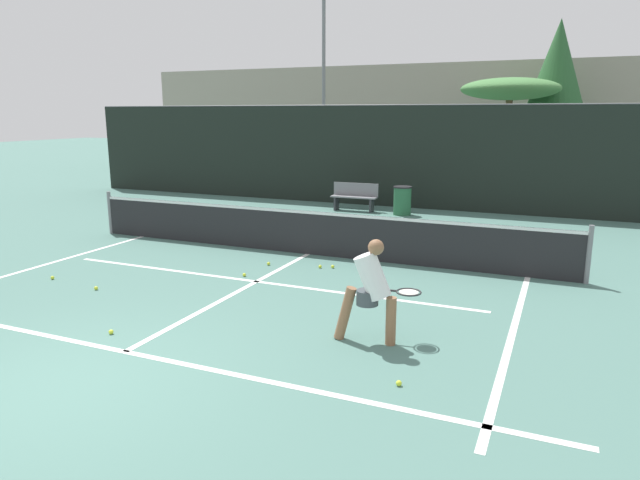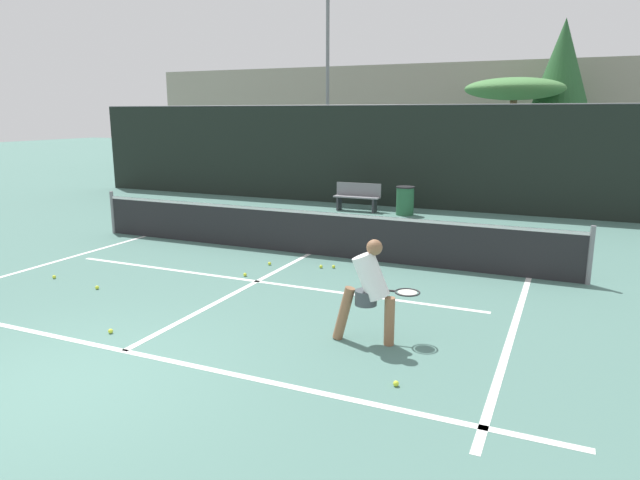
% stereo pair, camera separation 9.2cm
% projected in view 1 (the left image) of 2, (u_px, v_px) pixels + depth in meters
% --- Properties ---
extents(ground_plane, '(100.00, 100.00, 0.00)m').
position_uv_depth(ground_plane, '(65.00, 384.00, 6.45)').
color(ground_plane, '#4C756B').
extents(court_baseline_near, '(11.00, 0.10, 0.01)m').
position_uv_depth(court_baseline_near, '(125.00, 352.00, 7.31)').
color(court_baseline_near, white).
rests_on(court_baseline_near, ground).
extents(court_service_line, '(8.25, 0.10, 0.01)m').
position_uv_depth(court_service_line, '(256.00, 281.00, 10.36)').
color(court_service_line, white).
rests_on(court_service_line, ground).
extents(court_center_mark, '(0.10, 5.65, 0.01)m').
position_uv_depth(court_center_mark, '(240.00, 290.00, 9.84)').
color(court_center_mark, white).
rests_on(court_center_mark, ground).
extents(court_sideline_left, '(0.10, 6.65, 0.01)m').
position_uv_depth(court_sideline_left, '(49.00, 264.00, 11.59)').
color(court_sideline_left, white).
rests_on(court_sideline_left, ground).
extents(court_sideline_right, '(0.10, 6.65, 0.01)m').
position_uv_depth(court_sideline_right, '(514.00, 329.00, 8.09)').
color(court_sideline_right, white).
rests_on(court_sideline_right, ground).
extents(net, '(11.09, 0.09, 1.07)m').
position_uv_depth(net, '(308.00, 231.00, 12.26)').
color(net, slate).
rests_on(net, ground).
extents(fence_back, '(24.00, 0.06, 3.26)m').
position_uv_depth(fence_back, '(398.00, 157.00, 18.25)').
color(fence_back, black).
rests_on(fence_back, ground).
extents(player_practicing, '(1.13, 0.64, 1.42)m').
position_uv_depth(player_practicing, '(371.00, 287.00, 7.47)').
color(player_practicing, '#8C6042').
rests_on(player_practicing, ground).
extents(tennis_ball_scattered_0, '(0.07, 0.07, 0.07)m').
position_uv_depth(tennis_ball_scattered_0, '(269.00, 264.00, 11.46)').
color(tennis_ball_scattered_0, '#D1E033').
rests_on(tennis_ball_scattered_0, ground).
extents(tennis_ball_scattered_1, '(0.07, 0.07, 0.07)m').
position_uv_depth(tennis_ball_scattered_1, '(111.00, 332.00, 7.89)').
color(tennis_ball_scattered_1, '#D1E033').
rests_on(tennis_ball_scattered_1, ground).
extents(tennis_ball_scattered_2, '(0.07, 0.07, 0.07)m').
position_uv_depth(tennis_ball_scattered_2, '(333.00, 267.00, 11.25)').
color(tennis_ball_scattered_2, '#D1E033').
rests_on(tennis_ball_scattered_2, ground).
extents(tennis_ball_scattered_3, '(0.07, 0.07, 0.07)m').
position_uv_depth(tennis_ball_scattered_3, '(320.00, 267.00, 11.25)').
color(tennis_ball_scattered_3, '#D1E033').
rests_on(tennis_ball_scattered_3, ground).
extents(tennis_ball_scattered_4, '(0.07, 0.07, 0.07)m').
position_uv_depth(tennis_ball_scattered_4, '(52.00, 278.00, 10.49)').
color(tennis_ball_scattered_4, '#D1E033').
rests_on(tennis_ball_scattered_4, ground).
extents(tennis_ball_scattered_5, '(0.07, 0.07, 0.07)m').
position_uv_depth(tennis_ball_scattered_5, '(399.00, 383.00, 6.39)').
color(tennis_ball_scattered_5, '#D1E033').
rests_on(tennis_ball_scattered_5, ground).
extents(tennis_ball_scattered_6, '(0.07, 0.07, 0.07)m').
position_uv_depth(tennis_ball_scattered_6, '(379.00, 296.00, 9.42)').
color(tennis_ball_scattered_6, '#D1E033').
rests_on(tennis_ball_scattered_6, ground).
extents(tennis_ball_scattered_7, '(0.07, 0.07, 0.07)m').
position_uv_depth(tennis_ball_scattered_7, '(96.00, 288.00, 9.86)').
color(tennis_ball_scattered_7, '#D1E033').
rests_on(tennis_ball_scattered_7, ground).
extents(tennis_ball_scattered_8, '(0.07, 0.07, 0.07)m').
position_uv_depth(tennis_ball_scattered_8, '(244.00, 275.00, 10.67)').
color(tennis_ball_scattered_8, '#D1E033').
rests_on(tennis_ball_scattered_8, ground).
extents(courtside_bench, '(1.46, 0.41, 0.86)m').
position_uv_depth(courtside_bench, '(355.00, 196.00, 17.77)').
color(courtside_bench, slate).
rests_on(courtside_bench, ground).
extents(trash_bin, '(0.55, 0.55, 0.86)m').
position_uv_depth(trash_bin, '(402.00, 201.00, 17.07)').
color(trash_bin, '#28603D').
rests_on(trash_bin, ground).
extents(parked_car, '(1.81, 4.57, 1.41)m').
position_uv_depth(parked_car, '(524.00, 185.00, 19.35)').
color(parked_car, maroon).
rests_on(parked_car, ground).
extents(floodlight_mast, '(1.10, 0.24, 8.39)m').
position_uv_depth(floodlight_mast, '(324.00, 60.00, 25.79)').
color(floodlight_mast, slate).
rests_on(floodlight_mast, ground).
extents(tree_west, '(2.58, 2.58, 6.87)m').
position_uv_depth(tree_west, '(557.00, 68.00, 24.17)').
color(tree_west, brown).
rests_on(tree_west, ground).
extents(tree_mid, '(3.96, 3.96, 4.40)m').
position_uv_depth(tree_mid, '(510.00, 90.00, 23.20)').
color(tree_mid, brown).
rests_on(tree_mid, ground).
extents(building_far, '(36.00, 2.40, 5.40)m').
position_uv_depth(building_far, '(465.00, 119.00, 29.05)').
color(building_far, gray).
rests_on(building_far, ground).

